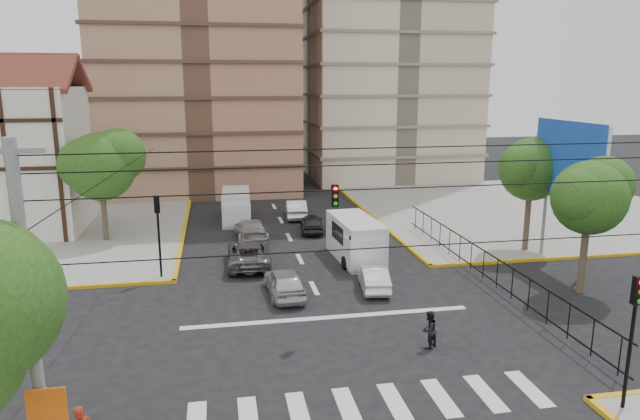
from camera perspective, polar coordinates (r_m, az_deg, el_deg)
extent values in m
plane|color=black|center=(24.89, 1.41, -11.77)|extent=(160.00, 160.00, 0.00)
cube|color=gray|center=(49.92, 19.50, 0.10)|extent=(26.00, 26.00, 0.15)
cube|color=silver|center=(19.73, 5.17, -18.82)|extent=(12.00, 2.40, 0.01)
cube|color=silver|center=(25.96, 0.86, -10.69)|extent=(13.00, 0.40, 0.01)
cube|color=silver|center=(44.85, -29.02, 4.29)|extent=(10.00, 8.00, 10.00)
cube|color=maroon|center=(46.35, -29.07, 11.85)|extent=(10.80, 4.25, 2.65)
cylinder|color=slate|center=(33.45, 25.03, -2.65)|extent=(0.20, 0.20, 4.00)
cylinder|color=slate|center=(36.67, 21.47, -1.07)|extent=(0.20, 0.20, 4.00)
cube|color=silver|center=(34.33, 23.75, 4.66)|extent=(0.25, 6.00, 4.00)
cube|color=blue|center=(34.22, 23.47, 4.66)|extent=(0.08, 6.20, 4.20)
cylinder|color=#473828|center=(31.04, 24.87, -3.85)|extent=(0.36, 0.36, 4.20)
sphere|color=#224914|center=(30.44, 25.34, 1.12)|extent=(3.60, 3.60, 3.60)
sphere|color=#224914|center=(31.11, 26.47, 2.25)|extent=(2.88, 2.88, 2.88)
sphere|color=#224914|center=(29.75, 24.58, 1.30)|extent=(2.70, 2.70, 2.70)
cylinder|color=#473828|center=(37.22, 20.03, -0.62)|extent=(0.36, 0.36, 4.48)
sphere|color=#224914|center=(36.70, 20.37, 3.82)|extent=(3.80, 3.80, 3.80)
sphere|color=#224914|center=(37.37, 21.46, 4.77)|extent=(3.04, 3.04, 3.04)
sphere|color=#224914|center=(36.03, 19.59, 4.04)|extent=(2.85, 2.85, 2.85)
cylinder|color=#473828|center=(39.72, -20.78, -0.08)|extent=(0.36, 0.36, 4.20)
sphere|color=#224914|center=(39.23, -21.11, 4.06)|extent=(4.40, 4.40, 4.40)
sphere|color=#224914|center=(39.25, -19.52, 5.16)|extent=(3.52, 3.52, 3.52)
sphere|color=#224914|center=(39.08, -22.48, 4.24)|extent=(3.30, 3.30, 3.30)
cylinder|color=black|center=(20.80, 28.50, -12.76)|extent=(0.12, 0.12, 3.50)
cube|color=black|center=(20.01, 29.16, -7.03)|extent=(0.28, 0.22, 0.90)
sphere|color=#FF0C0C|center=(19.92, 29.25, -6.21)|extent=(0.17, 0.17, 0.17)
cylinder|color=black|center=(31.28, -15.76, -3.40)|extent=(0.12, 0.12, 3.50)
cube|color=black|center=(30.76, -16.00, 0.55)|extent=(0.28, 0.22, 0.90)
sphere|color=#FF0C0C|center=(30.71, -16.03, 1.09)|extent=(0.17, 0.17, 0.17)
cube|color=black|center=(23.10, 1.49, 1.44)|extent=(0.28, 0.22, 0.90)
cylinder|color=black|center=(14.55, 8.80, -3.61)|extent=(18.00, 0.03, 0.03)
cylinder|color=slate|center=(14.97, -26.82, -10.91)|extent=(0.28, 0.28, 9.00)
cube|color=slate|center=(13.94, -28.53, 5.21)|extent=(1.40, 0.12, 0.12)
cube|color=#E5590C|center=(15.52, -25.61, -17.76)|extent=(0.90, 0.06, 1.20)
cube|color=silver|center=(33.79, 3.55, -2.91)|extent=(2.50, 5.52, 2.48)
cube|color=silver|center=(31.84, 4.48, -4.21)|extent=(2.13, 1.42, 1.72)
cube|color=black|center=(31.32, 4.67, -3.37)|extent=(2.00, 0.23, 0.97)
cylinder|color=black|center=(32.21, 2.49, -5.29)|extent=(0.25, 0.75, 0.75)
cylinder|color=black|center=(32.71, 6.00, -5.07)|extent=(0.25, 0.75, 0.75)
cylinder|color=black|center=(35.43, 1.25, -3.60)|extent=(0.25, 0.75, 0.75)
cylinder|color=black|center=(35.88, 4.46, -3.43)|extent=(0.25, 0.75, 0.75)
cube|color=silver|center=(43.45, -8.39, 0.38)|extent=(2.21, 5.11, 2.32)
cube|color=silver|center=(41.51, -8.27, -0.41)|extent=(1.96, 1.28, 1.61)
cube|color=black|center=(41.05, -8.28, 0.24)|extent=(1.87, 0.17, 0.91)
cylinder|color=black|center=(42.04, -9.57, -1.21)|extent=(0.25, 0.71, 0.71)
cylinder|color=black|center=(42.10, -6.96, -1.10)|extent=(0.25, 0.71, 0.71)
cylinder|color=black|center=(45.18, -9.64, -0.24)|extent=(0.25, 0.71, 0.71)
cylinder|color=black|center=(45.23, -7.22, -0.15)|extent=(0.25, 0.71, 0.71)
imported|color=silver|center=(28.29, -3.58, -7.20)|extent=(1.90, 4.18, 1.39)
imported|color=white|center=(29.27, 5.35, -6.73)|extent=(1.73, 3.82, 1.22)
imported|color=slate|center=(33.01, -7.16, -4.31)|extent=(2.55, 5.23, 1.43)
imported|color=#A2A1A6|center=(38.31, -6.92, -1.95)|extent=(2.17, 4.90, 1.40)
imported|color=#29292B|center=(40.02, -0.81, -1.31)|extent=(1.98, 3.92, 1.28)
imported|color=white|center=(44.29, -2.43, 0.15)|extent=(1.82, 4.41, 1.42)
imported|color=black|center=(23.34, 10.84, -11.66)|extent=(0.94, 0.89, 1.54)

